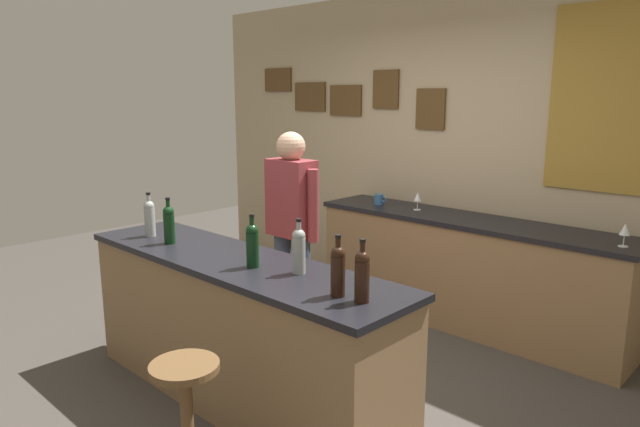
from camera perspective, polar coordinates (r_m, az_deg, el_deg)
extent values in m
plane|color=#423D38|center=(4.02, -3.50, -16.04)|extent=(10.00, 10.00, 0.00)
cube|color=tan|center=(5.17, 13.04, 6.27)|extent=(6.00, 0.06, 2.80)
cube|color=brown|center=(6.51, -4.24, 13.24)|extent=(0.42, 0.02, 0.25)
cube|color=brown|center=(6.15, -1.01, 11.65)|extent=(0.44, 0.02, 0.30)
cube|color=brown|center=(5.81, 2.58, 11.29)|extent=(0.41, 0.02, 0.30)
cube|color=brown|center=(5.50, 6.63, 12.30)|extent=(0.29, 0.02, 0.36)
cube|color=brown|center=(5.21, 11.05, 10.28)|extent=(0.29, 0.02, 0.36)
cube|color=#A87F33|center=(4.54, 29.49, 10.02)|extent=(1.23, 0.02, 1.34)
cube|color=olive|center=(3.59, -8.35, -11.87)|extent=(2.35, 0.57, 0.88)
cube|color=black|center=(3.43, -8.58, -4.82)|extent=(2.40, 0.60, 0.04)
cube|color=olive|center=(4.84, 14.29, -5.91)|extent=(2.60, 0.53, 0.86)
cube|color=black|center=(4.73, 14.57, -0.70)|extent=(2.66, 0.56, 0.04)
cylinder|color=#384766|center=(4.25, -1.85, -8.05)|extent=(0.13, 0.13, 0.86)
cylinder|color=#384766|center=(4.39, -3.71, -7.43)|extent=(0.13, 0.13, 0.86)
cube|color=maroon|center=(4.13, -2.89, 1.58)|extent=(0.36, 0.20, 0.56)
sphere|color=tan|center=(4.08, -2.95, 6.75)|extent=(0.21, 0.21, 0.21)
cylinder|color=maroon|center=(3.99, -0.70, 0.76)|extent=(0.08, 0.08, 0.52)
cylinder|color=maroon|center=(4.30, -4.92, 1.54)|extent=(0.08, 0.08, 0.52)
cylinder|color=brown|center=(2.74, -13.47, -14.80)|extent=(0.32, 0.32, 0.03)
cylinder|color=#999E99|center=(4.06, -16.72, -0.82)|extent=(0.07, 0.07, 0.20)
sphere|color=#999E99|center=(4.04, -16.82, 0.73)|extent=(0.07, 0.07, 0.07)
cylinder|color=#999E99|center=(4.04, -16.84, 1.19)|extent=(0.03, 0.03, 0.09)
cylinder|color=black|center=(4.03, -16.89, 1.93)|extent=(0.03, 0.03, 0.02)
cylinder|color=black|center=(3.83, -14.91, -1.47)|extent=(0.07, 0.07, 0.20)
sphere|color=black|center=(3.81, -15.00, 0.18)|extent=(0.07, 0.07, 0.07)
cylinder|color=black|center=(3.80, -15.03, 0.66)|extent=(0.03, 0.03, 0.09)
cylinder|color=black|center=(3.79, -15.07, 1.44)|extent=(0.03, 0.03, 0.02)
cylinder|color=black|center=(3.22, -6.80, -3.65)|extent=(0.07, 0.07, 0.20)
sphere|color=black|center=(3.19, -6.85, -1.71)|extent=(0.07, 0.07, 0.07)
cylinder|color=black|center=(3.19, -6.86, -1.14)|extent=(0.03, 0.03, 0.09)
cylinder|color=black|center=(3.18, -6.89, -0.21)|extent=(0.03, 0.03, 0.02)
cylinder|color=#999E99|center=(3.09, -2.13, -4.25)|extent=(0.07, 0.07, 0.20)
sphere|color=#999E99|center=(3.06, -2.15, -2.23)|extent=(0.07, 0.07, 0.07)
cylinder|color=#999E99|center=(3.05, -2.16, -1.64)|extent=(0.03, 0.03, 0.09)
cylinder|color=black|center=(3.04, -2.16, -0.67)|extent=(0.03, 0.03, 0.02)
cylinder|color=black|center=(2.75, 1.81, -6.31)|extent=(0.07, 0.07, 0.20)
sphere|color=black|center=(2.72, 1.82, -4.05)|extent=(0.07, 0.07, 0.07)
cylinder|color=black|center=(2.71, 1.83, -3.40)|extent=(0.03, 0.03, 0.09)
cylinder|color=black|center=(2.70, 1.83, -2.31)|extent=(0.03, 0.03, 0.02)
cylinder|color=black|center=(2.68, 4.24, -6.83)|extent=(0.07, 0.07, 0.20)
sphere|color=black|center=(2.65, 4.28, -4.52)|extent=(0.07, 0.07, 0.07)
cylinder|color=black|center=(2.64, 4.29, -3.85)|extent=(0.03, 0.03, 0.09)
cylinder|color=black|center=(2.62, 4.31, -2.73)|extent=(0.03, 0.03, 0.02)
cylinder|color=silver|center=(4.97, 9.75, 0.38)|extent=(0.06, 0.06, 0.00)
cylinder|color=silver|center=(4.96, 9.76, 0.83)|extent=(0.01, 0.01, 0.07)
cone|color=silver|center=(4.95, 9.79, 1.69)|extent=(0.07, 0.07, 0.08)
cylinder|color=silver|center=(4.22, 28.16, -2.93)|extent=(0.06, 0.06, 0.00)
cylinder|color=silver|center=(4.21, 28.22, -2.40)|extent=(0.01, 0.01, 0.07)
cone|color=silver|center=(4.19, 28.32, -1.41)|extent=(0.07, 0.07, 0.08)
cylinder|color=#336699|center=(5.16, 5.94, 1.43)|extent=(0.08, 0.08, 0.09)
torus|color=#336699|center=(5.13, 6.44, 1.40)|extent=(0.06, 0.01, 0.06)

